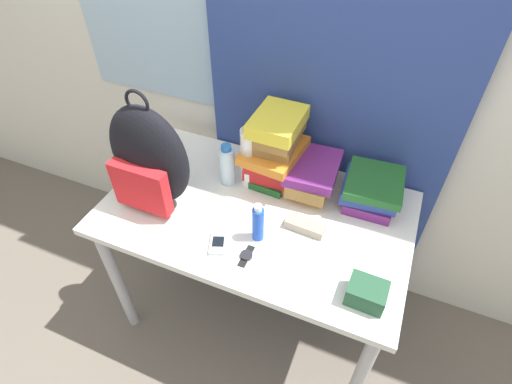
% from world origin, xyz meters
% --- Properties ---
extents(ground_plane, '(12.00, 12.00, 0.00)m').
position_xyz_m(ground_plane, '(0.00, 0.00, 0.00)').
color(ground_plane, '#665B51').
extents(wall_back, '(6.00, 0.06, 2.50)m').
position_xyz_m(wall_back, '(-0.00, 0.81, 1.25)').
color(wall_back, silver).
rests_on(wall_back, ground_plane).
extents(curtain_blue, '(1.03, 0.04, 2.50)m').
position_xyz_m(curtain_blue, '(0.15, 0.76, 1.25)').
color(curtain_blue, navy).
rests_on(curtain_blue, ground_plane).
extents(desk, '(1.21, 0.73, 0.75)m').
position_xyz_m(desk, '(0.00, 0.36, 0.66)').
color(desk, silver).
rests_on(desk, ground_plane).
extents(backpack, '(0.33, 0.18, 0.50)m').
position_xyz_m(backpack, '(-0.39, 0.27, 0.96)').
color(backpack, black).
rests_on(backpack, desk).
extents(book_stack_left, '(0.23, 0.29, 0.31)m').
position_xyz_m(book_stack_left, '(-0.01, 0.58, 0.91)').
color(book_stack_left, '#1E5623').
rests_on(book_stack_left, desk).
extents(book_stack_center, '(0.22, 0.27, 0.13)m').
position_xyz_m(book_stack_center, '(0.16, 0.57, 0.82)').
color(book_stack_center, orange).
rests_on(book_stack_center, desk).
extents(book_stack_right, '(0.24, 0.25, 0.13)m').
position_xyz_m(book_stack_right, '(0.40, 0.58, 0.82)').
color(book_stack_right, '#6B2370').
rests_on(book_stack_right, desk).
extents(water_bottle, '(0.06, 0.06, 0.19)m').
position_xyz_m(water_bottle, '(-0.18, 0.47, 0.84)').
color(water_bottle, silver).
rests_on(water_bottle, desk).
extents(sports_bottle, '(0.07, 0.07, 0.29)m').
position_xyz_m(sports_bottle, '(-0.09, 0.50, 0.89)').
color(sports_bottle, white).
rests_on(sports_bottle, desk).
extents(sunscreen_bottle, '(0.04, 0.04, 0.17)m').
position_xyz_m(sunscreen_bottle, '(0.06, 0.24, 0.83)').
color(sunscreen_bottle, blue).
rests_on(sunscreen_bottle, desk).
extents(cell_phone, '(0.09, 0.12, 0.02)m').
position_xyz_m(cell_phone, '(-0.06, 0.15, 0.76)').
color(cell_phone, '#B7BCC6').
rests_on(cell_phone, desk).
extents(sunglasses_case, '(0.15, 0.07, 0.04)m').
position_xyz_m(sunglasses_case, '(0.21, 0.34, 0.77)').
color(sunglasses_case, gray).
rests_on(sunglasses_case, desk).
extents(camera_pouch, '(0.13, 0.10, 0.07)m').
position_xyz_m(camera_pouch, '(0.48, 0.13, 0.79)').
color(camera_pouch, '#234C33').
rests_on(camera_pouch, desk).
extents(wristwatch, '(0.04, 0.10, 0.01)m').
position_xyz_m(wristwatch, '(0.06, 0.14, 0.76)').
color(wristwatch, black).
rests_on(wristwatch, desk).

